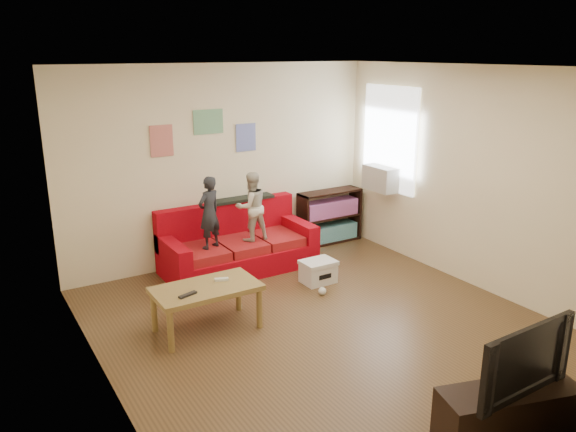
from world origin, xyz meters
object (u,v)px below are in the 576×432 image
sofa (237,247)px  child_b (251,207)px  television (516,356)px  tv_stand (508,413)px  bookshelf (329,219)px  file_box (318,271)px  child_a (209,213)px  coffee_table (206,293)px

sofa → child_b: 0.63m
television → tv_stand: bearing=-1.3°
sofa → television: bearing=-87.3°
bookshelf → file_box: size_ratio=2.39×
file_box → television: bearing=-98.1°
child_a → child_b: size_ratio=1.02×
sofa → coffee_table: size_ratio=1.85×
child_b → bookshelf: size_ratio=0.91×
child_a → television: size_ratio=0.95×
tv_stand → television: television is taller
file_box → television: 3.30m
coffee_table → bookshelf: (2.76, 1.65, -0.06)m
sofa → tv_stand: bearing=-87.3°
coffee_table → bookshelf: size_ratio=1.08×
child_a → tv_stand: (0.65, -4.05, -0.69)m
child_b → file_box: (0.51, -0.83, -0.74)m
sofa → file_box: (0.66, -1.00, -0.15)m
child_b → coffee_table: child_b is taller
child_a → coffee_table: bearing=42.7°
child_a → file_box: child_a is taller
coffee_table → tv_stand: 3.07m
child_a → television: 4.11m
bookshelf → tv_stand: bookshelf is taller
bookshelf → television: television is taller
child_a → coffee_table: (-0.60, -1.25, -0.47)m
child_a → child_b: (0.60, -0.00, -0.01)m
file_box → television: (-0.46, -3.22, 0.54)m
tv_stand → television: size_ratio=1.12×
coffee_table → child_b: bearing=46.2°
sofa → television: size_ratio=2.07×
coffee_table → sofa: bearing=53.4°
child_b → file_box: 1.22m
tv_stand → file_box: bearing=98.4°
coffee_table → television: 3.08m
child_b → television: bearing=90.7°
file_box → television: size_ratio=0.43×
bookshelf → tv_stand: size_ratio=0.93×
coffee_table → file_box: (1.71, 0.43, -0.27)m
coffee_table → file_box: size_ratio=2.58×
bookshelf → child_a: bearing=-169.5°
sofa → bookshelf: bearing=7.7°
sofa → television: 4.24m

